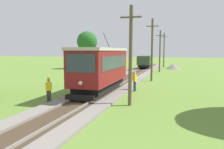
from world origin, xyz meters
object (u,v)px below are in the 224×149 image
at_px(freight_car, 145,61).
at_px(second_worker, 135,80).
at_px(utility_pole_mid, 152,49).
at_px(tree_right_far, 87,42).
at_px(red_tram, 101,68).
at_px(utility_pole_near_tram, 131,54).
at_px(utility_pole_far, 160,51).
at_px(track_worker, 49,89).
at_px(utility_pole_distant, 164,50).
at_px(gravel_pile, 173,66).

height_order(freight_car, second_worker, freight_car).
bearing_deg(utility_pole_mid, second_worker, -95.13).
bearing_deg(tree_right_far, red_tram, -65.00).
relative_size(utility_pole_near_tram, utility_pole_far, 0.93).
height_order(freight_car, track_worker, freight_car).
bearing_deg(freight_car, second_worker, -84.03).
height_order(red_tram, freight_car, red_tram).
distance_m(utility_pole_distant, track_worker, 37.08).
distance_m(utility_pole_far, tree_right_far, 15.59).
distance_m(utility_pole_near_tram, track_worker, 6.09).
xyz_separation_m(track_worker, second_worker, (4.87, 6.09, 0.00)).
distance_m(red_tram, utility_pole_distant, 32.58).
height_order(utility_pole_distant, track_worker, utility_pole_distant).
distance_m(utility_pole_near_tram, utility_pole_mid, 12.39).
bearing_deg(track_worker, red_tram, -53.74).
height_order(utility_pole_mid, second_worker, utility_pole_mid).
xyz_separation_m(utility_pole_distant, tree_right_far, (-14.95, -7.16, 1.63)).
xyz_separation_m(utility_pole_far, track_worker, (-5.53, -25.36, -2.61)).
bearing_deg(second_worker, utility_pole_mid, -76.94).
relative_size(red_tram, utility_pole_far, 1.22).
bearing_deg(utility_pole_mid, utility_pole_near_tram, -90.00).
bearing_deg(gravel_pile, utility_pole_mid, -96.27).
bearing_deg(gravel_pile, track_worker, -103.21).
distance_m(red_tram, utility_pole_far, 21.47).
height_order(red_tram, gravel_pile, red_tram).
height_order(second_worker, tree_right_far, tree_right_far).
height_order(red_tram, tree_right_far, tree_right_far).
distance_m(utility_pole_mid, gravel_pile, 19.49).
distance_m(red_tram, tree_right_far, 28.01).
bearing_deg(track_worker, utility_pole_near_tram, -104.37).
height_order(utility_pole_near_tram, utility_pole_mid, utility_pole_mid).
relative_size(gravel_pile, second_worker, 1.66).
xyz_separation_m(red_tram, gravel_pile, (5.29, 28.30, -1.66)).
bearing_deg(red_tram, freight_car, 90.01).
relative_size(utility_pole_distant, second_worker, 4.19).
relative_size(freight_car, utility_pole_distant, 0.69).
distance_m(gravel_pile, second_worker, 26.54).
height_order(utility_pole_far, second_worker, utility_pole_far).
relative_size(red_tram, track_worker, 4.79).
relative_size(track_worker, tree_right_far, 0.24).
bearing_deg(utility_pole_far, utility_pole_near_tram, -90.00).
height_order(utility_pole_far, track_worker, utility_pole_far).
height_order(utility_pole_mid, utility_pole_distant, utility_pole_distant).
height_order(track_worker, second_worker, same).
bearing_deg(second_worker, tree_right_far, -40.30).
distance_m(red_tram, track_worker, 4.94).
xyz_separation_m(freight_car, utility_pole_far, (3.19, -4.99, 2.04)).
height_order(utility_pole_near_tram, gravel_pile, utility_pole_near_tram).
bearing_deg(utility_pole_distant, red_tram, -95.63).
relative_size(utility_pole_near_tram, tree_right_far, 0.86).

